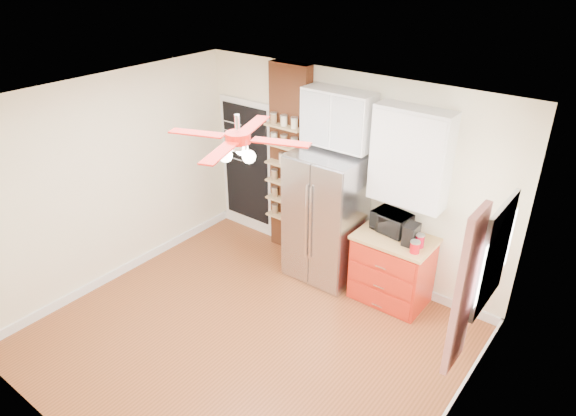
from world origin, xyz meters
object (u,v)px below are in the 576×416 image
Objects in this scene: toaster_oven at (391,222)px; canister_left at (415,248)px; red_cabinet at (392,268)px; fridge at (326,217)px; pantry_jar_oats at (282,158)px; coffee_maker at (411,234)px; ceiling_fan at (238,138)px.

toaster_oven is 0.53m from canister_left.
red_cabinet is at bearing 151.88° from canister_left.
pantry_jar_oats is (-0.84, 0.16, 0.56)m from fridge.
fridge is 1.18m from coffee_maker.
canister_left is (0.45, -0.28, -0.06)m from toaster_oven.
red_cabinet is 0.63m from canister_left.
toaster_oven and coffee_maker have the same top height.
ceiling_fan is at bearing -63.44° from pantry_jar_oats.
red_cabinet is 2.07× the size of toaster_oven.
coffee_maker is 1.92× the size of canister_left.
pantry_jar_oats is at bearing 172.48° from canister_left.
red_cabinet is 2.75m from ceiling_fan.
fridge reaches higher than pantry_jar_oats.
pantry_jar_oats is at bearing 169.38° from fridge.
pantry_jar_oats is (-2.14, 0.28, 0.47)m from canister_left.
pantry_jar_oats is (-1.69, 0.01, 0.41)m from toaster_oven.
fridge is 3.86× the size of toaster_oven.
fridge is at bearing -177.05° from red_cabinet.
pantry_jar_oats reaches higher than toaster_oven.
toaster_oven reaches higher than canister_left.
pantry_jar_oats is at bearing 174.94° from coffee_maker.
red_cabinet is 0.59m from toaster_oven.
canister_left is at bearing 50.39° from ceiling_fan.
coffee_maker is at bearing 55.82° from ceiling_fan.
ceiling_fan is at bearing -88.24° from fridge.
canister_left is at bearing -28.12° from red_cabinet.
ceiling_fan is at bearing -129.61° from canister_left.
pantry_jar_oats reaches higher than coffee_maker.
fridge is 6.99× the size of coffee_maker.
coffee_maker is (1.12, 1.65, -1.40)m from ceiling_fan.
toaster_oven is at bearing 10.11° from fridge.
toaster_oven is 3.38× the size of pantry_jar_oats.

